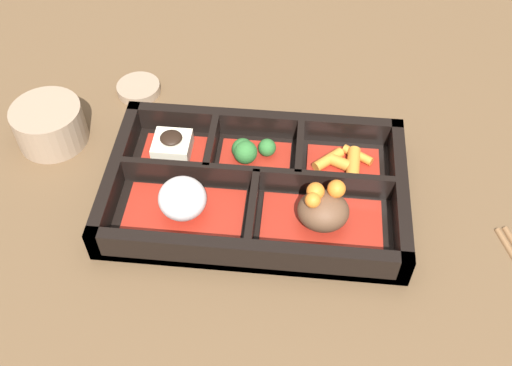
{
  "coord_description": "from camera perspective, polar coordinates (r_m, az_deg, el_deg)",
  "views": [
    {
      "loc": [
        -0.04,
        0.43,
        0.54
      ],
      "look_at": [
        0.0,
        0.0,
        0.03
      ],
      "focal_mm": 42.0,
      "sensor_mm": 36.0,
      "label": 1
    }
  ],
  "objects": [
    {
      "name": "bowl_stew",
      "position": [
        0.64,
        6.36,
        -2.8
      ],
      "size": [
        0.13,
        0.07,
        0.06
      ],
      "color": "maroon",
      "rests_on": "bento_base"
    },
    {
      "name": "ground_plane",
      "position": [
        0.69,
        -0.0,
        -1.35
      ],
      "size": [
        3.0,
        3.0,
        0.0
      ],
      "primitive_type": "plane",
      "color": "brown"
    },
    {
      "name": "bowl_rice",
      "position": [
        0.65,
        -6.97,
        -1.86
      ],
      "size": [
        0.13,
        0.07,
        0.05
      ],
      "color": "maroon",
      "rests_on": "bento_base"
    },
    {
      "name": "bento_base",
      "position": [
        0.69,
        -0.0,
        -1.08
      ],
      "size": [
        0.33,
        0.2,
        0.01
      ],
      "color": "black",
      "rests_on": "ground_plane"
    },
    {
      "name": "tea_cup",
      "position": [
        0.78,
        -19.09,
        5.35
      ],
      "size": [
        0.09,
        0.09,
        0.05
      ],
      "color": "gray",
      "rests_on": "ground_plane"
    },
    {
      "name": "bento_rim",
      "position": [
        0.68,
        -0.01,
        -0.07
      ],
      "size": [
        0.33,
        0.2,
        0.04
      ],
      "color": "black",
      "rests_on": "ground_plane"
    },
    {
      "name": "bowl_tofu",
      "position": [
        0.72,
        -7.94,
        3.29
      ],
      "size": [
        0.07,
        0.06,
        0.03
      ],
      "color": "maroon",
      "rests_on": "bento_base"
    },
    {
      "name": "bowl_carrots",
      "position": [
        0.71,
        8.41,
        1.81
      ],
      "size": [
        0.08,
        0.06,
        0.02
      ],
      "color": "maroon",
      "rests_on": "bento_base"
    },
    {
      "name": "sauce_dish",
      "position": [
        0.83,
        -11.12,
        8.84
      ],
      "size": [
        0.06,
        0.06,
        0.01
      ],
      "color": "gray",
      "rests_on": "ground_plane"
    },
    {
      "name": "bowl_greens",
      "position": [
        0.7,
        -0.49,
        2.83
      ],
      "size": [
        0.08,
        0.06,
        0.03
      ],
      "color": "maroon",
      "rests_on": "bento_base"
    }
  ]
}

